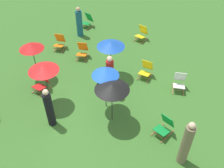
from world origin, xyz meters
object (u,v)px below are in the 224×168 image
at_px(deckchair_5, 142,34).
at_px(deckchair_6, 87,21).
at_px(umbrella_4, 111,44).
at_px(deckchair_2, 179,82).
at_px(umbrella_2, 31,46).
at_px(deckchair_3, 41,83).
at_px(deckchair_8, 146,70).
at_px(person_4, 110,76).
at_px(person_2, 49,109).
at_px(umbrella_0, 112,87).
at_px(deckchair_1, 60,42).
at_px(deckchair_7, 82,51).
at_px(person_1, 186,144).
at_px(deckchair_4, 164,126).
at_px(umbrella_1, 105,72).
at_px(umbrella_3, 43,68).
at_px(person_0, 79,23).

distance_m(deckchair_5, deckchair_6, 3.38).
bearing_deg(umbrella_4, deckchair_6, 135.38).
xyz_separation_m(deckchair_2, umbrella_2, (-5.84, -2.23, 1.29)).
distance_m(deckchair_3, deckchair_6, 5.76).
xyz_separation_m(deckchair_8, person_4, (-0.90, -1.72, 0.52)).
xyz_separation_m(deckchair_3, person_2, (1.55, -1.29, 0.44)).
distance_m(deckchair_8, umbrella_0, 3.25).
relative_size(deckchair_1, person_2, 0.51).
bearing_deg(person_4, person_2, 49.74).
height_order(deckchair_7, umbrella_0, umbrella_0).
xyz_separation_m(deckchair_2, person_1, (1.14, -3.37, 0.52)).
bearing_deg(deckchair_4, deckchair_1, 174.81).
relative_size(deckchair_1, deckchair_8, 1.04).
height_order(deckchair_7, umbrella_2, umbrella_2).
relative_size(deckchair_3, umbrella_2, 0.46).
bearing_deg(person_1, deckchair_3, 40.45).
bearing_deg(umbrella_1, umbrella_3, -158.49).
distance_m(deckchair_3, deckchair_7, 2.83).
relative_size(umbrella_2, person_2, 1.07).
xyz_separation_m(deckchair_2, umbrella_4, (-3.01, -0.54, 1.26)).
xyz_separation_m(deckchair_3, person_4, (2.63, 1.21, 0.52)).
bearing_deg(deckchair_8, person_4, -118.39).
bearing_deg(deckchair_5, deckchair_1, -130.74).
xyz_separation_m(deckchair_7, deckchair_8, (3.34, 0.10, 0.00)).
distance_m(deckchair_4, umbrella_4, 4.04).
bearing_deg(deckchair_8, person_2, -115.81).
relative_size(deckchair_5, person_4, 0.45).
relative_size(umbrella_2, umbrella_4, 1.04).
xyz_separation_m(deckchair_1, person_1, (7.52, -3.48, 0.52)).
bearing_deg(umbrella_4, person_1, -34.31).
height_order(deckchair_1, umbrella_0, umbrella_0).
distance_m(deckchair_8, person_0, 4.92).
relative_size(deckchair_8, person_2, 0.49).
distance_m(umbrella_0, umbrella_1, 0.74).
relative_size(deckchair_3, deckchair_6, 0.99).
height_order(deckchair_5, umbrella_2, umbrella_2).
height_order(deckchair_2, person_1, person_1).
bearing_deg(deckchair_4, deckchair_7, 170.35).
bearing_deg(person_4, umbrella_1, 90.83).
bearing_deg(deckchair_7, umbrella_2, -130.61).
xyz_separation_m(umbrella_4, person_0, (-3.18, 2.26, -0.85)).
bearing_deg(deckchair_8, deckchair_7, -178.88).
relative_size(deckchair_6, person_2, 0.49).
bearing_deg(person_4, deckchair_5, -100.38).
bearing_deg(deckchair_7, person_1, -46.90).
bearing_deg(deckchair_3, person_0, 105.54).
bearing_deg(deckchair_6, umbrella_2, -72.37).
bearing_deg(umbrella_3, umbrella_4, 63.33).
bearing_deg(person_1, person_2, 54.43).
distance_m(deckchair_5, umbrella_3, 6.45).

